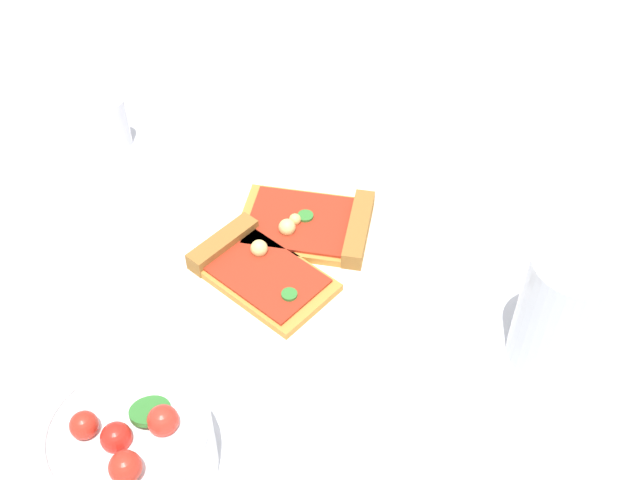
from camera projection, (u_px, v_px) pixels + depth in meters
ground_plane at (300, 288)px, 0.76m from camera, size 2.40×2.40×0.00m
plate at (297, 257)px, 0.78m from camera, size 0.27×0.27×0.01m
pizza_slice_near at (315, 225)px, 0.80m from camera, size 0.11×0.14×0.02m
pizza_slice_far at (255, 268)px, 0.75m from camera, size 0.13×0.15×0.02m
salad_bowl at (129, 448)px, 0.60m from camera, size 0.13×0.13×0.08m
soda_glass at (562, 312)px, 0.67m from camera, size 0.08×0.08×0.12m
paper_napkin at (494, 160)px, 0.90m from camera, size 0.12×0.13×0.00m
pepper_shaker at (113, 119)px, 0.89m from camera, size 0.03×0.03×0.07m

